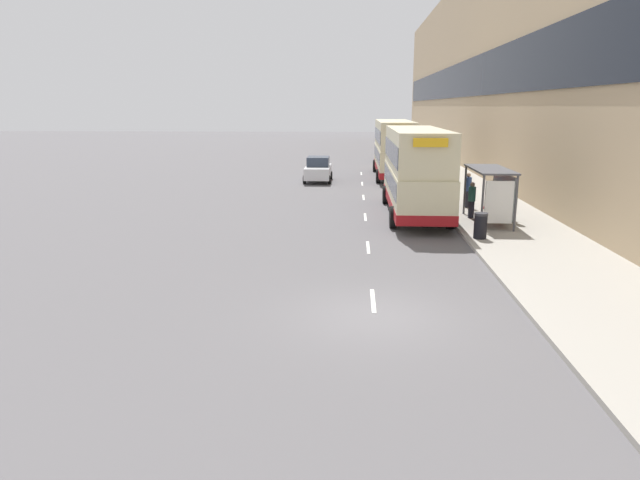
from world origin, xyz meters
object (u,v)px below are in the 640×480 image
(double_decker_bus_near, at_px, (416,170))
(pedestrian_1, at_px, (507,201))
(pedestrian_4, at_px, (513,203))
(car_0, at_px, (318,169))
(car_1, at_px, (389,152))
(litter_bin, at_px, (480,226))
(pedestrian_3, at_px, (450,191))
(pedestrian_at_shelter, at_px, (468,190))
(double_decker_bus_ahead, at_px, (394,148))
(bus_shelter, at_px, (495,186))
(pedestrian_2, at_px, (472,200))

(double_decker_bus_near, xyz_separation_m, pedestrian_1, (4.21, -1.37, -1.30))
(double_decker_bus_near, height_order, pedestrian_4, double_decker_bus_near)
(car_0, xyz_separation_m, car_1, (6.12, 16.54, -0.03))
(litter_bin, bearing_deg, pedestrian_3, 90.53)
(pedestrian_at_shelter, bearing_deg, car_1, 95.17)
(pedestrian_4, bearing_deg, double_decker_bus_ahead, 103.47)
(double_decker_bus_ahead, bearing_deg, bus_shelter, -79.66)
(pedestrian_1, xyz_separation_m, pedestrian_4, (0.06, -0.88, 0.06))
(bus_shelter, distance_m, pedestrian_3, 4.41)
(bus_shelter, distance_m, pedestrian_4, 1.33)
(pedestrian_at_shelter, height_order, pedestrian_4, pedestrian_at_shelter)
(double_decker_bus_near, relative_size, litter_bin, 9.90)
(litter_bin, bearing_deg, car_1, 92.67)
(double_decker_bus_near, xyz_separation_m, litter_bin, (2.08, -5.68, -1.61))
(car_0, bearing_deg, pedestrian_2, 120.10)
(double_decker_bus_near, bearing_deg, pedestrian_4, -27.75)
(pedestrian_1, distance_m, litter_bin, 4.82)
(car_1, relative_size, pedestrian_1, 2.51)
(litter_bin, bearing_deg, car_0, 112.62)
(bus_shelter, distance_m, car_0, 17.96)
(pedestrian_4, bearing_deg, pedestrian_2, 150.75)
(bus_shelter, height_order, pedestrian_1, bus_shelter)
(pedestrian_2, xyz_separation_m, pedestrian_3, (-0.56, 2.86, 0.02))
(car_1, bearing_deg, pedestrian_2, -86.04)
(car_0, height_order, pedestrian_4, pedestrian_4)
(pedestrian_1, bearing_deg, double_decker_bus_ahead, 103.94)
(double_decker_bus_near, relative_size, pedestrian_at_shelter, 5.67)
(double_decker_bus_near, bearing_deg, pedestrian_2, -26.74)
(pedestrian_1, height_order, pedestrian_4, pedestrian_4)
(pedestrian_at_shelter, xyz_separation_m, pedestrian_3, (-0.94, -0.15, -0.04))
(bus_shelter, height_order, double_decker_bus_ahead, double_decker_bus_ahead)
(pedestrian_4, bearing_deg, pedestrian_3, 120.68)
(bus_shelter, height_order, pedestrian_4, bus_shelter)
(double_decker_bus_ahead, xyz_separation_m, pedestrian_1, (4.27, -17.18, -1.31))
(pedestrian_1, height_order, litter_bin, pedestrian_1)
(pedestrian_3, bearing_deg, double_decker_bus_ahead, 98.25)
(bus_shelter, relative_size, pedestrian_2, 2.43)
(double_decker_bus_near, xyz_separation_m, double_decker_bus_ahead, (-0.06, 15.81, 0.00))
(pedestrian_4, bearing_deg, pedestrian_1, 93.90)
(car_0, distance_m, pedestrian_3, 13.74)
(bus_shelter, bearing_deg, pedestrian_3, 107.31)
(double_decker_bus_ahead, height_order, pedestrian_4, double_decker_bus_ahead)
(car_0, bearing_deg, double_decker_bus_near, 113.71)
(pedestrian_1, bearing_deg, pedestrian_at_shelter, 112.21)
(pedestrian_2, xyz_separation_m, pedestrian_4, (1.70, -0.95, 0.01))
(pedestrian_at_shelter, height_order, pedestrian_3, pedestrian_at_shelter)
(double_decker_bus_ahead, distance_m, pedestrian_3, 14.45)
(pedestrian_2, relative_size, pedestrian_4, 0.99)
(double_decker_bus_near, distance_m, pedestrian_at_shelter, 3.62)
(pedestrian_3, bearing_deg, car_0, 124.05)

